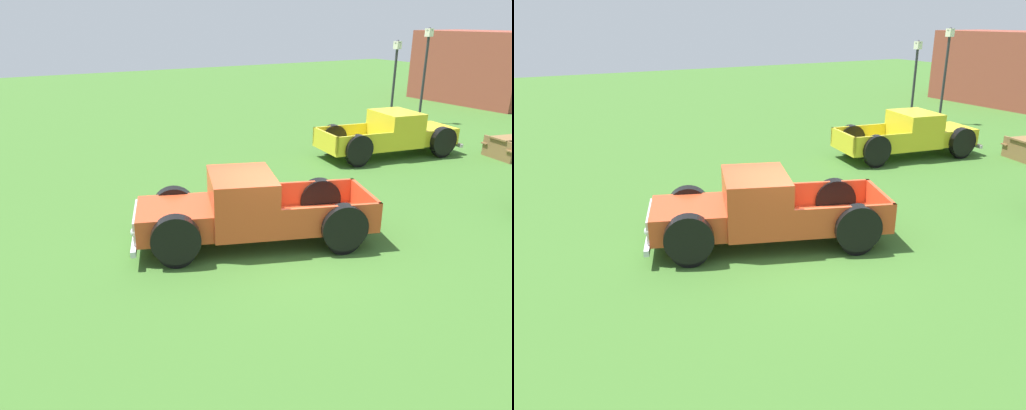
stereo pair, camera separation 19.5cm
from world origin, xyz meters
TOP-DOWN VIEW (x-y plane):
  - ground_plane at (0.00, 0.00)m, footprint 80.00×80.00m
  - pickup_truck_foreground at (-0.64, -0.68)m, footprint 3.60×5.65m
  - pickup_truck_behind_right at (-4.51, 7.99)m, footprint 2.82×5.56m
  - lamp_post_near at (-9.53, 12.74)m, footprint 0.36×0.36m
  - lamp_post_far at (-8.31, 13.43)m, footprint 0.36×0.36m
  - brick_pavilion at (-11.14, 21.38)m, footprint 7.25×4.13m

SIDE VIEW (x-z plane):
  - ground_plane at x=0.00m, z-range 0.00..0.00m
  - pickup_truck_behind_right at x=-4.51m, z-range -0.04..1.59m
  - pickup_truck_foreground at x=-0.64m, z-range -0.04..1.59m
  - lamp_post_near at x=-9.53m, z-range 0.09..3.95m
  - brick_pavilion at x=-11.14m, z-range 0.00..4.12m
  - lamp_post_far at x=-8.31m, z-range 0.11..4.55m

